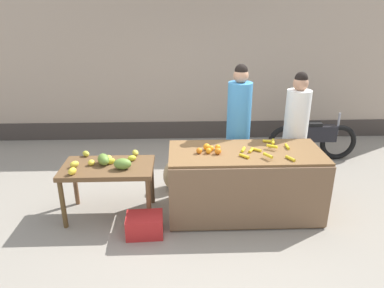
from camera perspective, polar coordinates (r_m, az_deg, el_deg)
The scene contains 12 objects.
ground_plane at distance 4.86m, azimuth 2.46°, elevation -10.93°, with size 24.00×24.00×0.00m, color gray.
market_wall_back at distance 7.16m, azimuth 0.79°, elevation 13.17°, with size 9.63×0.23×3.20m.
fruit_stall_counter at distance 4.69m, azimuth 8.47°, elevation -6.23°, with size 1.96×0.88×0.88m.
side_table_wooden at distance 4.64m, azimuth -13.44°, elevation -4.45°, with size 1.15×0.66×0.71m.
banana_bunch_pile at distance 4.55m, azimuth 11.89°, elevation -0.84°, with size 0.69×0.69×0.07m.
orange_pile at distance 4.43m, azimuth 2.97°, elevation -0.83°, with size 0.32×0.23×0.09m.
mango_papaya_pile at distance 4.59m, azimuth -13.40°, elevation -2.69°, with size 0.85×0.69×0.14m.
vendor_woman_blue_shirt at distance 5.11m, azimuth 7.50°, elevation 2.41°, with size 0.34×0.34×1.88m.
vendor_woman_white_shirt at distance 5.29m, azimuth 16.36°, elevation 1.70°, with size 0.34×0.34×1.77m.
parked_motorcycle at distance 6.61m, azimuth 18.92°, elevation 0.81°, with size 1.60×0.18×0.88m.
produce_crate at distance 4.41m, azimuth -7.68°, elevation -12.88°, with size 0.44×0.32×0.26m, color red.
produce_sack at distance 5.33m, azimuth -2.95°, elevation -4.99°, with size 0.36×0.30×0.46m, color tan.
Camera 1 is at (-0.36, -4.09, 2.60)m, focal length 32.91 mm.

